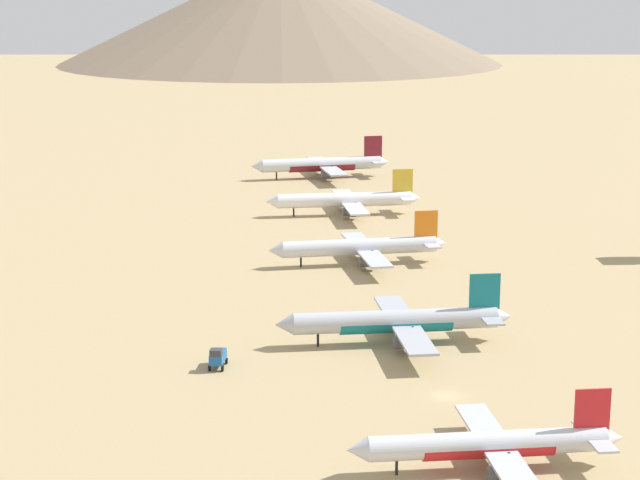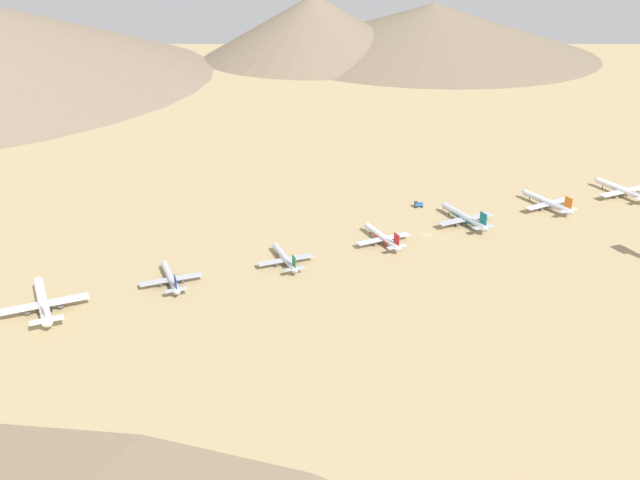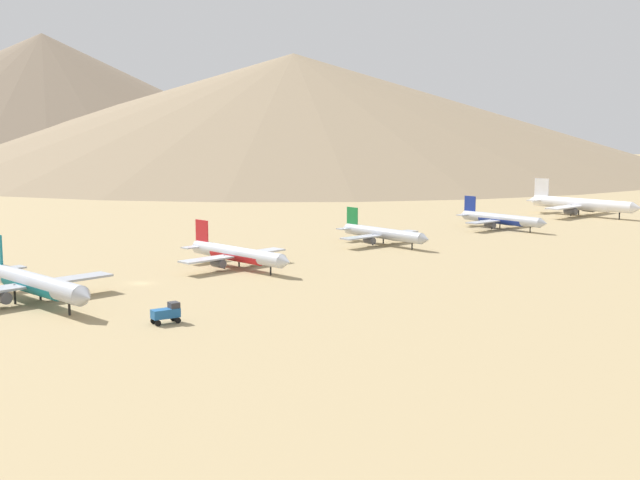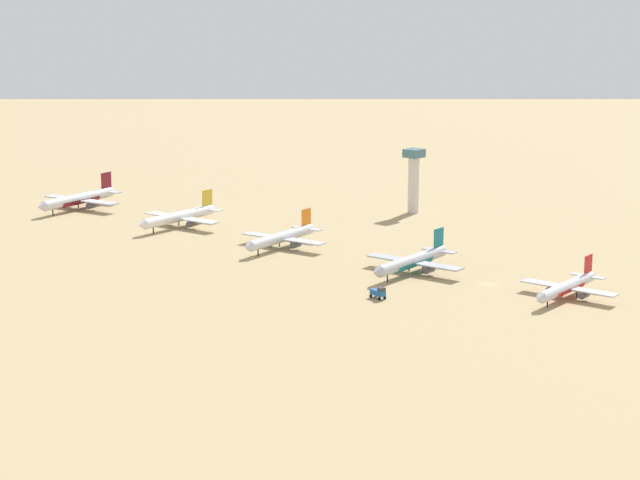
{
  "view_description": "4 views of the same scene",
  "coord_description": "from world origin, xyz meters",
  "views": [
    {
      "loc": [
        28.16,
        173.71,
        67.47
      ],
      "look_at": [
        17.06,
        -91.85,
        5.13
      ],
      "focal_mm": 63.15,
      "sensor_mm": 36.0,
      "label": 1
    },
    {
      "loc": [
        -324.79,
        193.38,
        165.54
      ],
      "look_at": [
        4.99,
        62.68,
        4.92
      ],
      "focal_mm": 40.69,
      "sensor_mm": 36.0,
      "label": 2
    },
    {
      "loc": [
        172.06,
        -92.99,
        37.18
      ],
      "look_at": [
        -0.93,
        56.36,
        4.98
      ],
      "focal_mm": 46.66,
      "sensor_mm": 36.0,
      "label": 3
    },
    {
      "loc": [
        317.08,
        211.93,
        98.0
      ],
      "look_at": [
        3.34,
        -71.96,
        4.92
      ],
      "focal_mm": 66.23,
      "sensor_mm": 36.0,
      "label": 4
    }
  ],
  "objects": [
    {
      "name": "ground_plane",
      "position": [
        0.0,
        0.0,
        0.0
      ],
      "size": [
        2458.36,
        2458.36,
        0.0
      ],
      "primitive_type": "plane",
      "color": "tan"
    },
    {
      "name": "parked_jet_1",
      "position": [
        7.25,
        -145.23,
        4.43
      ],
      "size": [
        45.63,
        37.15,
        13.15
      ],
      "color": "white",
      "rests_on": "ground"
    },
    {
      "name": "parked_jet_2",
      "position": [
        7.31,
        -87.66,
        4.25
      ],
      "size": [
        43.76,
        35.72,
        12.63
      ],
      "color": "silver",
      "rests_on": "ground"
    },
    {
      "name": "parked_jet_3",
      "position": [
        5.15,
        -27.67,
        4.35
      ],
      "size": [
        45.36,
        36.9,
        13.07
      ],
      "color": "#B2B7C1",
      "rests_on": "ground"
    },
    {
      "name": "parked_jet_4",
      "position": [
        -1.67,
        28.62,
        3.8
      ],
      "size": [
        39.66,
        32.25,
        11.43
      ],
      "color": "silver",
      "rests_on": "ground"
    },
    {
      "name": "parked_jet_5",
      "position": [
        -6.64,
        86.57,
        3.6
      ],
      "size": [
        36.92,
        29.89,
        10.68
      ],
      "color": "#B2B7C1",
      "rests_on": "ground"
    },
    {
      "name": "parked_jet_6",
      "position": [
        -6.69,
        145.59,
        3.62
      ],
      "size": [
        37.59,
        30.43,
        10.87
      ],
      "color": "#B2B7C1",
      "rests_on": "ground"
    },
    {
      "name": "parked_jet_7",
      "position": [
        -11.42,
        204.42,
        4.77
      ],
      "size": [
        49.67,
        40.33,
        14.33
      ],
      "color": "white",
      "rests_on": "ground"
    },
    {
      "name": "service_truck",
      "position": [
        38.36,
        -15.44,
        2.08
      ],
      "size": [
        3.33,
        5.47,
        3.9
      ],
      "color": "#1E5999",
      "rests_on": "ground"
    },
    {
      "name": "desert_hill_3",
      "position": [
        535.21,
        -139.66,
        37.93
      ],
      "size": [
        278.16,
        278.16,
        75.86
      ],
      "primitive_type": "cone",
      "color": "#70604C",
      "rests_on": "ground"
    },
    {
      "name": "desert_hill_5",
      "position": [
        504.15,
        -288.59,
        30.98
      ],
      "size": [
        418.68,
        418.68,
        61.97
      ],
      "primitive_type": "cone",
      "color": "#70604C",
      "rests_on": "ground"
    }
  ]
}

